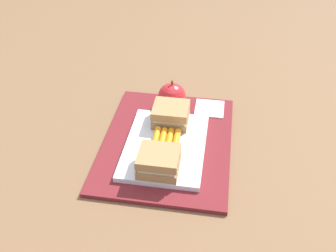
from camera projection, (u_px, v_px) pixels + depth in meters
The scene contains 8 objects.
ground_plane at pixel (167, 144), 0.86m from camera, with size 2.40×2.40×0.00m, color brown.
lunchbag_mat at pixel (167, 142), 0.86m from camera, with size 0.36×0.28×0.01m, color maroon.
food_tray at pixel (165, 146), 0.83m from camera, with size 0.23×0.17×0.01m, color white.
sandwich_half_left at pixel (159, 161), 0.75m from camera, with size 0.07×0.08×0.04m.
sandwich_half_right at pixel (171, 114), 0.87m from camera, with size 0.07×0.08×0.04m.
carrot_sticks_bundle at pixel (165, 142), 0.82m from camera, with size 0.08×0.06×0.02m.
apple at pixel (172, 97), 0.93m from camera, with size 0.07×0.07×0.08m.
paper_napkin at pixel (209, 108), 0.95m from camera, with size 0.07×0.07×0.00m, color white.
Camera 1 is at (-0.64, -0.10, 0.57)m, focal length 41.26 mm.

